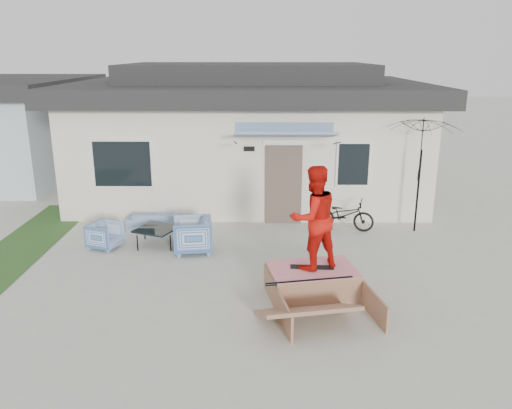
{
  "coord_description": "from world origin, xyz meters",
  "views": [
    {
      "loc": [
        0.4,
        -8.57,
        4.39
      ],
      "look_at": [
        0.3,
        1.8,
        1.3
      ],
      "focal_mm": 35.98,
      "sensor_mm": 36.0,
      "label": 1
    }
  ],
  "objects_px": {
    "skateboard": "(312,267)",
    "skater": "(314,216)",
    "armchair_right": "(192,233)",
    "loveseat": "(158,217)",
    "skate_ramp": "(312,282)",
    "armchair_left": "(105,234)",
    "coffee_table": "(157,236)",
    "patio_umbrella": "(420,164)",
    "bicycle": "(344,211)"
  },
  "relations": [
    {
      "from": "loveseat",
      "to": "armchair_right",
      "type": "relative_size",
      "value": 1.75
    },
    {
      "from": "coffee_table",
      "to": "skateboard",
      "type": "height_order",
      "value": "skateboard"
    },
    {
      "from": "skateboard",
      "to": "loveseat",
      "type": "bearing_deg",
      "value": 137.44
    },
    {
      "from": "coffee_table",
      "to": "patio_umbrella",
      "type": "height_order",
      "value": "patio_umbrella"
    },
    {
      "from": "armchair_right",
      "to": "skate_ramp",
      "type": "bearing_deg",
      "value": 41.36
    },
    {
      "from": "skate_ramp",
      "to": "skateboard",
      "type": "bearing_deg",
      "value": 90.0
    },
    {
      "from": "armchair_right",
      "to": "coffee_table",
      "type": "xyz_separation_m",
      "value": [
        -0.9,
        0.39,
        -0.22
      ]
    },
    {
      "from": "loveseat",
      "to": "skate_ramp",
      "type": "height_order",
      "value": "loveseat"
    },
    {
      "from": "coffee_table",
      "to": "bicycle",
      "type": "height_order",
      "value": "bicycle"
    },
    {
      "from": "patio_umbrella",
      "to": "armchair_left",
      "type": "bearing_deg",
      "value": -170.61
    },
    {
      "from": "loveseat",
      "to": "armchair_right",
      "type": "distance_m",
      "value": 1.94
    },
    {
      "from": "armchair_left",
      "to": "armchair_right",
      "type": "bearing_deg",
      "value": -75.64
    },
    {
      "from": "loveseat",
      "to": "armchair_right",
      "type": "xyz_separation_m",
      "value": [
        1.11,
        -1.59,
        0.14
      ]
    },
    {
      "from": "bicycle",
      "to": "skate_ramp",
      "type": "height_order",
      "value": "bicycle"
    },
    {
      "from": "armchair_left",
      "to": "skate_ramp",
      "type": "relative_size",
      "value": 0.32
    },
    {
      "from": "patio_umbrella",
      "to": "skateboard",
      "type": "height_order",
      "value": "patio_umbrella"
    },
    {
      "from": "bicycle",
      "to": "skater",
      "type": "bearing_deg",
      "value": 179.78
    },
    {
      "from": "armchair_left",
      "to": "patio_umbrella",
      "type": "xyz_separation_m",
      "value": [
        7.55,
        1.25,
        1.41
      ]
    },
    {
      "from": "coffee_table",
      "to": "skateboard",
      "type": "relative_size",
      "value": 1.06
    },
    {
      "from": "coffee_table",
      "to": "skateboard",
      "type": "bearing_deg",
      "value": -36.63
    },
    {
      "from": "armchair_left",
      "to": "coffee_table",
      "type": "xyz_separation_m",
      "value": [
        1.16,
        0.19,
        -0.13
      ]
    },
    {
      "from": "patio_umbrella",
      "to": "skate_ramp",
      "type": "xyz_separation_m",
      "value": [
        -2.97,
        -3.64,
        -1.48
      ]
    },
    {
      "from": "bicycle",
      "to": "patio_umbrella",
      "type": "relative_size",
      "value": 0.7
    },
    {
      "from": "armchair_right",
      "to": "skater",
      "type": "height_order",
      "value": "skater"
    },
    {
      "from": "coffee_table",
      "to": "skate_ramp",
      "type": "bearing_deg",
      "value": -37.11
    },
    {
      "from": "skater",
      "to": "loveseat",
      "type": "bearing_deg",
      "value": -71.58
    },
    {
      "from": "skate_ramp",
      "to": "skater",
      "type": "height_order",
      "value": "skater"
    },
    {
      "from": "loveseat",
      "to": "skateboard",
      "type": "height_order",
      "value": "loveseat"
    },
    {
      "from": "patio_umbrella",
      "to": "skateboard",
      "type": "distance_m",
      "value": 4.81
    },
    {
      "from": "armchair_right",
      "to": "patio_umbrella",
      "type": "relative_size",
      "value": 0.4
    },
    {
      "from": "bicycle",
      "to": "skateboard",
      "type": "relative_size",
      "value": 1.91
    },
    {
      "from": "patio_umbrella",
      "to": "skater",
      "type": "bearing_deg",
      "value": -129.69
    },
    {
      "from": "armchair_right",
      "to": "patio_umbrella",
      "type": "height_order",
      "value": "patio_umbrella"
    },
    {
      "from": "armchair_right",
      "to": "skater",
      "type": "xyz_separation_m",
      "value": [
        2.51,
        -2.14,
        1.11
      ]
    },
    {
      "from": "coffee_table",
      "to": "patio_umbrella",
      "type": "distance_m",
      "value": 6.65
    },
    {
      "from": "bicycle",
      "to": "armchair_right",
      "type": "bearing_deg",
      "value": 130.24
    },
    {
      "from": "skateboard",
      "to": "skater",
      "type": "height_order",
      "value": "skater"
    },
    {
      "from": "skate_ramp",
      "to": "skater",
      "type": "bearing_deg",
      "value": 90.0
    },
    {
      "from": "loveseat",
      "to": "patio_umbrella",
      "type": "relative_size",
      "value": 0.69
    },
    {
      "from": "skate_ramp",
      "to": "armchair_left",
      "type": "bearing_deg",
      "value": 141.26
    },
    {
      "from": "skateboard",
      "to": "skater",
      "type": "distance_m",
      "value": 0.99
    },
    {
      "from": "bicycle",
      "to": "patio_umbrella",
      "type": "bearing_deg",
      "value": -75.62
    },
    {
      "from": "armchair_left",
      "to": "skateboard",
      "type": "bearing_deg",
      "value": -97.16
    },
    {
      "from": "coffee_table",
      "to": "skate_ramp",
      "type": "distance_m",
      "value": 4.28
    },
    {
      "from": "bicycle",
      "to": "skater",
      "type": "distance_m",
      "value": 4.01
    },
    {
      "from": "armchair_left",
      "to": "skateboard",
      "type": "relative_size",
      "value": 0.84
    },
    {
      "from": "armchair_right",
      "to": "bicycle",
      "type": "distance_m",
      "value": 4.0
    },
    {
      "from": "armchair_left",
      "to": "patio_umbrella",
      "type": "relative_size",
      "value": 0.31
    },
    {
      "from": "bicycle",
      "to": "armchair_left",
      "type": "bearing_deg",
      "value": 120.65
    },
    {
      "from": "armchair_left",
      "to": "coffee_table",
      "type": "relative_size",
      "value": 0.79
    }
  ]
}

